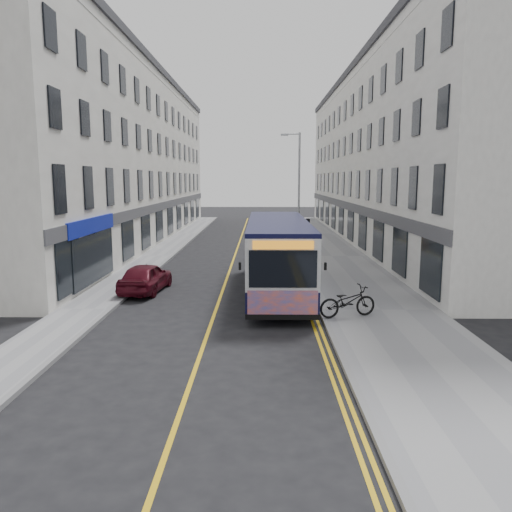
{
  "coord_description": "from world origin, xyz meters",
  "views": [
    {
      "loc": [
        1.75,
        -19.53,
        5.0
      ],
      "look_at": [
        1.51,
        2.36,
        1.6
      ],
      "focal_mm": 35.0,
      "sensor_mm": 36.0,
      "label": 1
    }
  ],
  "objects_px": {
    "city_bus": "(278,253)",
    "streetlamp": "(298,188)",
    "bicycle": "(348,301)",
    "pedestrian_far": "(308,232)",
    "car_white": "(273,234)",
    "pedestrian_near": "(309,240)",
    "car_maroon": "(146,277)"
  },
  "relations": [
    {
      "from": "streetlamp",
      "to": "car_maroon",
      "type": "xyz_separation_m",
      "value": [
        -7.57,
        -11.83,
        -3.72
      ]
    },
    {
      "from": "pedestrian_far",
      "to": "car_white",
      "type": "relative_size",
      "value": 0.49
    },
    {
      "from": "car_white",
      "to": "car_maroon",
      "type": "distance_m",
      "value": 18.62
    },
    {
      "from": "car_white",
      "to": "car_maroon",
      "type": "relative_size",
      "value": 1.03
    },
    {
      "from": "bicycle",
      "to": "pedestrian_near",
      "type": "relative_size",
      "value": 1.07
    },
    {
      "from": "pedestrian_far",
      "to": "car_maroon",
      "type": "bearing_deg",
      "value": -123.87
    },
    {
      "from": "city_bus",
      "to": "streetlamp",
      "type": "bearing_deg",
      "value": 81.78
    },
    {
      "from": "pedestrian_far",
      "to": "streetlamp",
      "type": "bearing_deg",
      "value": -111.73
    },
    {
      "from": "bicycle",
      "to": "city_bus",
      "type": "bearing_deg",
      "value": 10.92
    },
    {
      "from": "pedestrian_near",
      "to": "pedestrian_far",
      "type": "xyz_separation_m",
      "value": [
        0.42,
        5.27,
        -0.01
      ]
    },
    {
      "from": "bicycle",
      "to": "pedestrian_far",
      "type": "height_order",
      "value": "pedestrian_far"
    },
    {
      "from": "car_white",
      "to": "bicycle",
      "type": "bearing_deg",
      "value": -86.58
    },
    {
      "from": "bicycle",
      "to": "pedestrian_far",
      "type": "relative_size",
      "value": 1.08
    },
    {
      "from": "pedestrian_near",
      "to": "car_white",
      "type": "relative_size",
      "value": 0.5
    },
    {
      "from": "pedestrian_far",
      "to": "pedestrian_near",
      "type": "bearing_deg",
      "value": -98.8
    },
    {
      "from": "streetlamp",
      "to": "pedestrian_far",
      "type": "height_order",
      "value": "streetlamp"
    },
    {
      "from": "city_bus",
      "to": "car_maroon",
      "type": "xyz_separation_m",
      "value": [
        -5.86,
        -0.02,
        -1.1
      ]
    },
    {
      "from": "city_bus",
      "to": "pedestrian_near",
      "type": "relative_size",
      "value": 5.55
    },
    {
      "from": "streetlamp",
      "to": "pedestrian_near",
      "type": "relative_size",
      "value": 4.01
    },
    {
      "from": "car_white",
      "to": "car_maroon",
      "type": "bearing_deg",
      "value": -111.16
    },
    {
      "from": "streetlamp",
      "to": "bicycle",
      "type": "height_order",
      "value": "streetlamp"
    },
    {
      "from": "streetlamp",
      "to": "city_bus",
      "type": "bearing_deg",
      "value": -98.22
    },
    {
      "from": "streetlamp",
      "to": "car_white",
      "type": "distance_m",
      "value": 7.05
    },
    {
      "from": "streetlamp",
      "to": "car_white",
      "type": "relative_size",
      "value": 2.0
    },
    {
      "from": "car_maroon",
      "to": "pedestrian_far",
      "type": "bearing_deg",
      "value": -113.78
    },
    {
      "from": "streetlamp",
      "to": "car_maroon",
      "type": "height_order",
      "value": "streetlamp"
    },
    {
      "from": "bicycle",
      "to": "pedestrian_near",
      "type": "distance_m",
      "value": 14.33
    },
    {
      "from": "pedestrian_near",
      "to": "car_white",
      "type": "distance_m",
      "value": 8.01
    },
    {
      "from": "car_white",
      "to": "car_maroon",
      "type": "xyz_separation_m",
      "value": [
        -6.03,
        -17.62,
        0.0
      ]
    },
    {
      "from": "streetlamp",
      "to": "city_bus",
      "type": "xyz_separation_m",
      "value": [
        -1.71,
        -11.81,
        -2.62
      ]
    },
    {
      "from": "city_bus",
      "to": "car_white",
      "type": "height_order",
      "value": "city_bus"
    },
    {
      "from": "pedestrian_far",
      "to": "car_white",
      "type": "xyz_separation_m",
      "value": [
        -2.59,
        2.43,
        -0.45
      ]
    }
  ]
}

